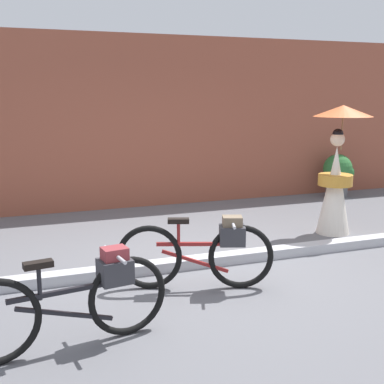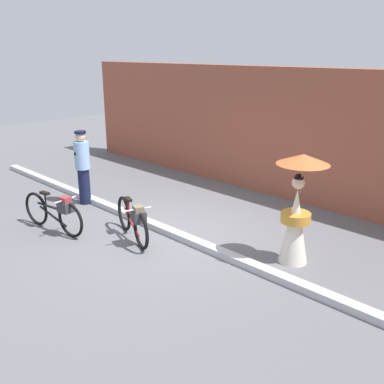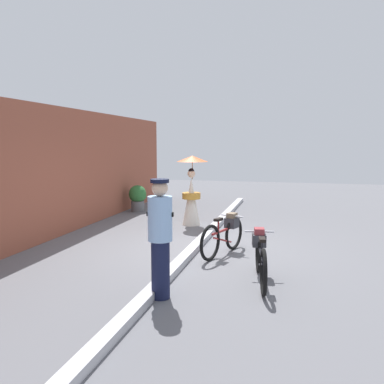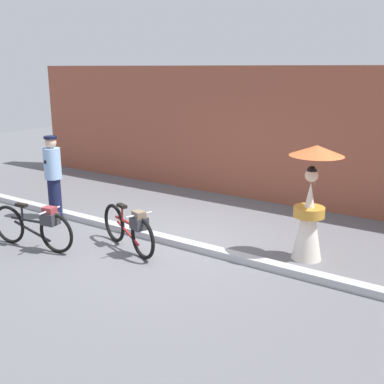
# 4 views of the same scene
# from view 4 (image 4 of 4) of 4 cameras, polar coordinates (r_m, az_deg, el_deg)

# --- Properties ---
(ground_plane) EXTENTS (30.00, 30.00, 0.00)m
(ground_plane) POSITION_cam_4_polar(r_m,az_deg,el_deg) (8.19, -2.77, -6.34)
(ground_plane) COLOR slate
(building_wall) EXTENTS (14.00, 0.40, 3.04)m
(building_wall) POSITION_cam_4_polar(r_m,az_deg,el_deg) (10.80, 8.56, 7.09)
(building_wall) COLOR brown
(building_wall) RESTS_ON ground_plane
(sidewalk_curb) EXTENTS (14.00, 0.20, 0.12)m
(sidewalk_curb) POSITION_cam_4_polar(r_m,az_deg,el_deg) (8.17, -2.77, -5.95)
(sidewalk_curb) COLOR #B2B2B7
(sidewalk_curb) RESTS_ON ground_plane
(bicycle_near_officer) EXTENTS (1.73, 0.48, 0.78)m
(bicycle_near_officer) POSITION_cam_4_polar(r_m,az_deg,el_deg) (8.25, -18.71, -3.94)
(bicycle_near_officer) COLOR black
(bicycle_near_officer) RESTS_ON ground_plane
(bicycle_far_side) EXTENTS (1.57, 0.65, 0.78)m
(bicycle_far_side) POSITION_cam_4_polar(r_m,az_deg,el_deg) (7.79, -7.65, -4.41)
(bicycle_far_side) COLOR black
(bicycle_far_side) RESTS_ON ground_plane
(person_officer) EXTENTS (0.34, 0.38, 1.69)m
(person_officer) POSITION_cam_4_polar(r_m,az_deg,el_deg) (9.69, -16.73, 2.01)
(person_officer) COLOR #141938
(person_officer) RESTS_ON ground_plane
(person_with_parasol) EXTENTS (0.83, 0.83, 1.86)m
(person_with_parasol) POSITION_cam_4_polar(r_m,az_deg,el_deg) (7.48, 14.40, -1.24)
(person_with_parasol) COLOR silver
(person_with_parasol) RESTS_ON ground_plane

